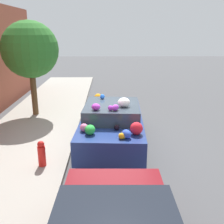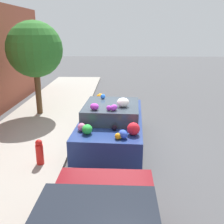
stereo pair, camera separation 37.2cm
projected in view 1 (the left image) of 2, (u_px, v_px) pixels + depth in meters
ground_plane at (108, 145)px, 8.48m from camera, size 60.00×60.00×0.00m
sidewalk_curb at (24, 144)px, 8.42m from camera, size 24.00×3.20×0.15m
street_tree at (30, 50)px, 10.36m from camera, size 2.25×2.25×3.81m
fire_hydrant at (41, 154)px, 6.83m from camera, size 0.20×0.20×0.70m
art_car at (112, 124)px, 8.22m from camera, size 4.25×2.08×1.70m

